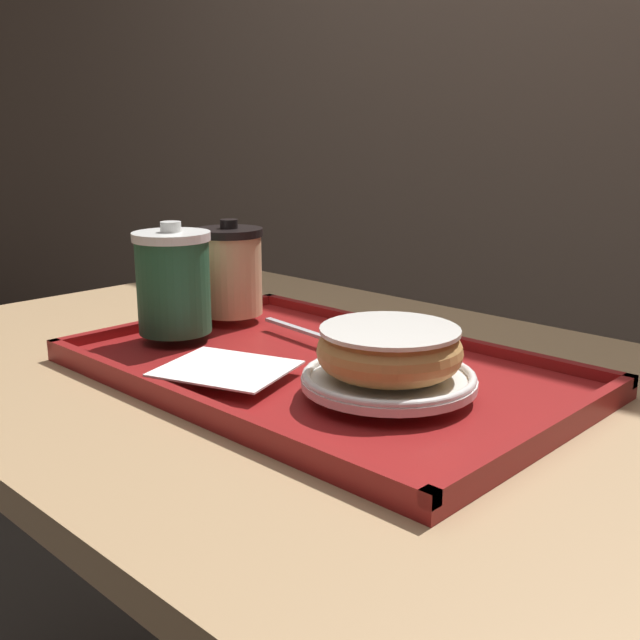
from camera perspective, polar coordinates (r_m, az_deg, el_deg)
The scene contains 8 objects.
cafe_table at distance 0.90m, azimuth -1.12°, elevation -12.95°, with size 1.09×0.71×0.75m.
serving_tray at distance 0.80m, azimuth 0.00°, elevation -3.93°, with size 0.54×0.34×0.02m.
napkin_paper at distance 0.76m, azimuth -7.25°, elevation -3.64°, with size 0.15×0.14×0.00m.
coffee_cup_front at distance 0.90m, azimuth -11.11°, elevation 2.88°, with size 0.09×0.09×0.13m.
coffee_cup_rear at distance 0.98m, azimuth -6.85°, elevation 3.76°, with size 0.09×0.09×0.12m.
plate_with_chocolate_donut at distance 0.71m, azimuth 5.26°, elevation -4.44°, with size 0.17×0.17×0.01m.
donut_chocolate_glazed at distance 0.70m, azimuth 5.32°, elevation -2.24°, with size 0.14×0.14×0.04m.
spoon at distance 0.86m, azimuth 0.50°, elevation -1.26°, with size 0.16×0.03×0.01m.
Camera 1 is at (0.57, -0.56, 1.01)m, focal length 42.00 mm.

